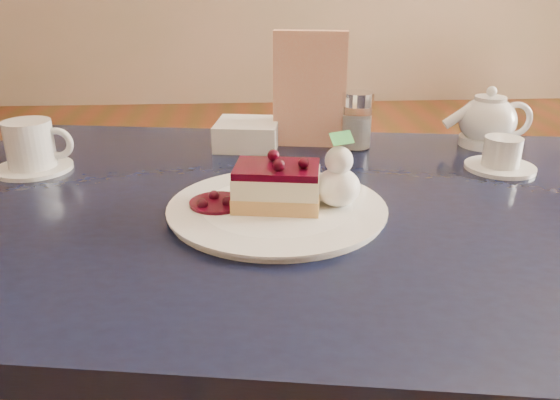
{
  "coord_description": "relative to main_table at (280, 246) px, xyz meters",
  "views": [
    {
      "loc": [
        -0.26,
        -0.45,
        1.18
      ],
      "look_at": [
        -0.21,
        0.27,
        0.88
      ],
      "focal_mm": 35.0,
      "sensor_mm": 36.0,
      "label": 1
    }
  ],
  "objects": [
    {
      "name": "coffee_set",
      "position": [
        -0.46,
        0.18,
        0.13
      ],
      "size": [
        0.15,
        0.14,
        0.1
      ],
      "color": "white",
      "rests_on": "main_table"
    },
    {
      "name": "menu_card",
      "position": [
        0.08,
        0.32,
        0.21
      ],
      "size": [
        0.16,
        0.06,
        0.24
      ],
      "primitive_type": "cube",
      "rotation": [
        0.0,
        0.0,
        -0.16
      ],
      "color": "beige",
      "rests_on": "main_table"
    },
    {
      "name": "berry_sauce",
      "position": [
        -0.1,
        -0.05,
        0.1
      ],
      "size": [
        0.09,
        0.09,
        0.01
      ],
      "primitive_type": "cylinder",
      "color": "black",
      "rests_on": "dessert_plate"
    },
    {
      "name": "sugar_shaker",
      "position": [
        0.18,
        0.28,
        0.15
      ],
      "size": [
        0.07,
        0.07,
        0.12
      ],
      "color": "white",
      "rests_on": "main_table"
    },
    {
      "name": "napkin_stack",
      "position": [
        -0.05,
        0.31,
        0.11
      ],
      "size": [
        0.15,
        0.15,
        0.06
      ],
      "primitive_type": "cube",
      "rotation": [
        0.0,
        0.0,
        -0.16
      ],
      "color": "white",
      "rests_on": "main_table"
    },
    {
      "name": "main_table",
      "position": [
        0.0,
        0.0,
        0.0
      ],
      "size": [
        1.45,
        1.08,
        0.83
      ],
      "rotation": [
        0.0,
        0.0,
        -0.16
      ],
      "color": "black",
      "rests_on": "ground"
    },
    {
      "name": "tea_set",
      "position": [
        0.46,
        0.25,
        0.13
      ],
      "size": [
        0.18,
        0.29,
        0.12
      ],
      "color": "white",
      "rests_on": "main_table"
    },
    {
      "name": "whipped_cream",
      "position": [
        0.09,
        -0.06,
        0.13
      ],
      "size": [
        0.07,
        0.07,
        0.06
      ],
      "color": "white",
      "rests_on": "dessert_plate"
    },
    {
      "name": "dessert_plate",
      "position": [
        -0.01,
        -0.05,
        0.09
      ],
      "size": [
        0.33,
        0.33,
        0.01
      ],
      "primitive_type": "cylinder",
      "color": "white",
      "rests_on": "main_table"
    },
    {
      "name": "cheesecake_slice",
      "position": [
        -0.01,
        -0.05,
        0.13
      ],
      "size": [
        0.15,
        0.11,
        0.07
      ],
      "rotation": [
        0.0,
        0.0,
        -0.16
      ],
      "color": "tan",
      "rests_on": "dessert_plate"
    }
  ]
}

